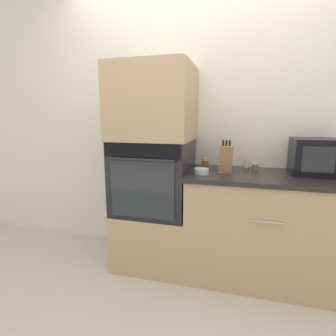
% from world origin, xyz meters
% --- Properties ---
extents(ground_plane, '(12.00, 12.00, 0.00)m').
position_xyz_m(ground_plane, '(0.00, 0.00, 0.00)').
color(ground_plane, beige).
extents(wall_back, '(8.00, 0.05, 2.50)m').
position_xyz_m(wall_back, '(0.00, 0.63, 1.25)').
color(wall_back, silver).
rests_on(wall_back, ground_plane).
extents(oven_cabinet_base, '(0.65, 0.60, 0.50)m').
position_xyz_m(oven_cabinet_base, '(-0.32, 0.30, 0.25)').
color(oven_cabinet_base, tan).
rests_on(oven_cabinet_base, ground_plane).
extents(wall_oven, '(0.62, 0.64, 0.62)m').
position_xyz_m(wall_oven, '(-0.32, 0.30, 0.81)').
color(wall_oven, black).
rests_on(wall_oven, oven_cabinet_base).
extents(oven_cabinet_upper, '(0.65, 0.60, 0.61)m').
position_xyz_m(oven_cabinet_upper, '(-0.32, 0.30, 1.42)').
color(oven_cabinet_upper, tan).
rests_on(oven_cabinet_upper, wall_oven).
extents(counter_unit, '(1.20, 0.63, 0.87)m').
position_xyz_m(counter_unit, '(0.59, 0.30, 0.44)').
color(counter_unit, tan).
rests_on(counter_unit, ground_plane).
extents(microwave, '(0.35, 0.31, 0.28)m').
position_xyz_m(microwave, '(0.95, 0.40, 1.01)').
color(microwave, black).
rests_on(microwave, counter_unit).
extents(knife_block, '(0.10, 0.15, 0.26)m').
position_xyz_m(knife_block, '(0.28, 0.31, 0.98)').
color(knife_block, olive).
rests_on(knife_block, counter_unit).
extents(bowl, '(0.12, 0.12, 0.04)m').
position_xyz_m(bowl, '(0.10, 0.19, 0.89)').
color(bowl, silver).
rests_on(bowl, counter_unit).
extents(condiment_jar_near, '(0.04, 0.04, 0.07)m').
position_xyz_m(condiment_jar_near, '(0.45, 0.54, 0.90)').
color(condiment_jar_near, silver).
rests_on(condiment_jar_near, counter_unit).
extents(condiment_jar_mid, '(0.06, 0.06, 0.10)m').
position_xyz_m(condiment_jar_mid, '(0.11, 0.38, 0.92)').
color(condiment_jar_mid, brown).
rests_on(condiment_jar_mid, counter_unit).
extents(condiment_jar_far, '(0.05, 0.05, 0.06)m').
position_xyz_m(condiment_jar_far, '(0.51, 0.44, 0.90)').
color(condiment_jar_far, brown).
rests_on(condiment_jar_far, counter_unit).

